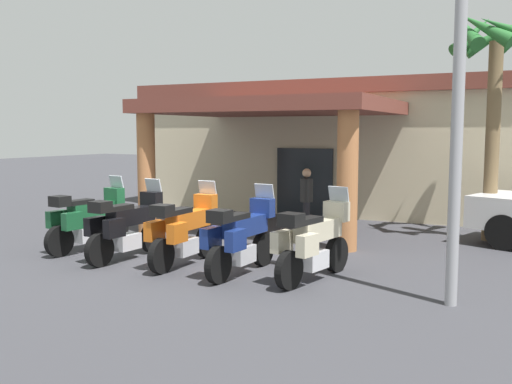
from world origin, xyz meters
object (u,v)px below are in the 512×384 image
at_px(motorcycle_green, 87,219).
at_px(motorcycle_black, 126,226).
at_px(palm_tree_near_portico, 495,63).
at_px(motorcycle_blue, 241,237).
at_px(pedestrian, 306,196).
at_px(motel_building, 330,145).
at_px(motorcycle_cream, 313,242).
at_px(motorcycle_orange, 184,230).

distance_m(motorcycle_green, motorcycle_black, 1.36).
height_order(motorcycle_black, palm_tree_near_portico, palm_tree_near_portico).
relative_size(motorcycle_blue, pedestrian, 1.31).
bearing_deg(motel_building, motorcycle_blue, -80.79).
height_order(motorcycle_blue, motorcycle_cream, same).
bearing_deg(pedestrian, motorcycle_black, 29.64).
height_order(motel_building, motorcycle_blue, motel_building).
height_order(motel_building, palm_tree_near_portico, palm_tree_near_portico).
relative_size(motel_building, motorcycle_green, 5.70).
bearing_deg(motorcycle_black, motorcycle_green, 80.93).
bearing_deg(motorcycle_black, motel_building, -1.65).
bearing_deg(motorcycle_black, pedestrian, -22.87).
bearing_deg(motorcycle_blue, motorcycle_green, 89.01).
distance_m(motel_building, pedestrian, 5.53).
bearing_deg(motorcycle_orange, motorcycle_green, 86.55).
xyz_separation_m(motorcycle_green, motorcycle_orange, (2.68, -0.11, 0.00)).
height_order(motorcycle_green, motorcycle_blue, same).
xyz_separation_m(motel_building, motorcycle_cream, (3.38, -9.34, -1.45)).
distance_m(motorcycle_orange, motorcycle_cream, 2.68).
bearing_deg(motorcycle_orange, motel_building, 3.15).
xyz_separation_m(motel_building, motorcycle_black, (-0.64, -9.63, -1.45)).
xyz_separation_m(motorcycle_orange, motorcycle_cream, (2.67, 0.14, 0.00)).
relative_size(motorcycle_black, motorcycle_cream, 1.00).
height_order(motorcycle_orange, motorcycle_blue, same).
bearing_deg(palm_tree_near_portico, motel_building, 145.73).
xyz_separation_m(motel_building, pedestrian, (1.43, -5.21, -1.18)).
relative_size(motorcycle_cream, pedestrian, 1.31).
bearing_deg(palm_tree_near_portico, motorcycle_cream, -111.96).
height_order(motorcycle_green, motorcycle_cream, same).
relative_size(motorcycle_black, motorcycle_blue, 1.00).
distance_m(motorcycle_green, pedestrian, 5.38).
bearing_deg(motel_building, pedestrian, -77.49).
bearing_deg(motel_building, motorcycle_cream, -72.95).
relative_size(motel_building, pedestrian, 7.49).
bearing_deg(palm_tree_near_portico, motorcycle_orange, -130.89).
distance_m(motorcycle_cream, palm_tree_near_portico, 6.91).
xyz_separation_m(motorcycle_blue, motorcycle_cream, (1.34, 0.22, 0.00)).
xyz_separation_m(motorcycle_cream, pedestrian, (-1.95, 4.13, 0.27)).
relative_size(motorcycle_orange, motorcycle_blue, 1.00).
bearing_deg(motorcycle_green, motorcycle_cream, -84.02).
bearing_deg(motorcycle_blue, pedestrian, 9.80).
height_order(motorcycle_black, motorcycle_blue, same).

